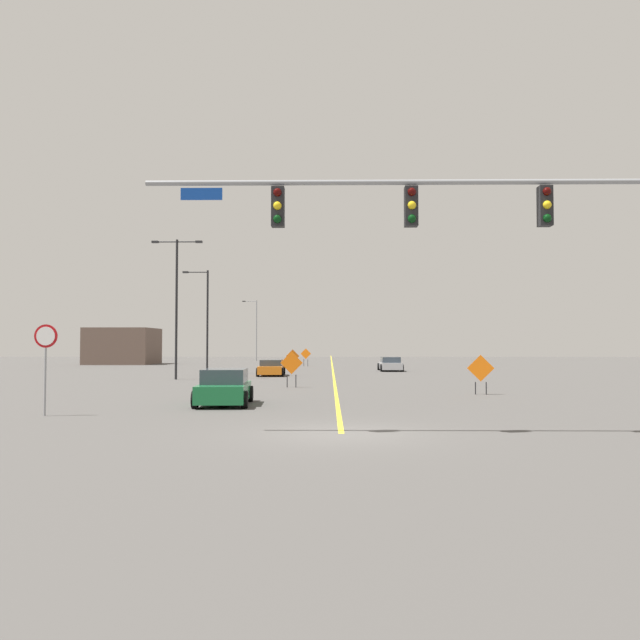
{
  "coord_description": "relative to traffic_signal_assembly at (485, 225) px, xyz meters",
  "views": [
    {
      "loc": [
        -0.31,
        -16.59,
        2.3
      ],
      "look_at": [
        -1.0,
        30.29,
        4.13
      ],
      "focal_mm": 35.79,
      "sensor_mm": 36.0,
      "label": 1
    }
  ],
  "objects": [
    {
      "name": "construction_sign_left_shoulder",
      "position": [
        -6.59,
        51.72,
        -4.22
      ],
      "size": [
        1.12,
        0.27,
        1.91
      ],
      "color": "orange",
      "rests_on": "ground"
    },
    {
      "name": "traffic_signal_assembly",
      "position": [
        0.0,
        0.0,
        0.0
      ],
      "size": [
        14.08,
        0.44,
        7.14
      ],
      "color": "gray",
      "rests_on": "ground"
    },
    {
      "name": "ground",
      "position": [
        -3.76,
        0.02,
        -5.44
      ],
      "size": [
        210.27,
        210.27,
        0.0
      ],
      "primitive_type": "plane",
      "color": "#4C4947"
    },
    {
      "name": "car_silver_mid",
      "position": [
        1.28,
        39.58,
        -4.84
      ],
      "size": [
        1.97,
        4.53,
        1.24
      ],
      "color": "#B7BABF",
      "rests_on": "ground"
    },
    {
      "name": "car_green_far",
      "position": [
        -8.1,
        7.9,
        -4.78
      ],
      "size": [
        2.17,
        3.95,
        1.37
      ],
      "color": "#196B38",
      "rests_on": "ground"
    },
    {
      "name": "street_lamp_far_left",
      "position": [
        -14.26,
        25.62,
        -0.01
      ],
      "size": [
        3.38,
        0.24,
        9.33
      ],
      "color": "black",
      "rests_on": "ground"
    },
    {
      "name": "street_lamp_mid_left",
      "position": [
        -13.95,
        34.02,
        -0.87
      ],
      "size": [
        2.08,
        0.24,
        8.26
      ],
      "color": "black",
      "rests_on": "ground"
    },
    {
      "name": "construction_sign_right_lane",
      "position": [
        2.95,
        13.1,
        -4.3
      ],
      "size": [
        1.22,
        0.31,
        1.84
      ],
      "color": "orange",
      "rests_on": "ground"
    },
    {
      "name": "road_centre_stripe",
      "position": [
        -3.76,
        58.43,
        -5.43
      ],
      "size": [
        0.16,
        116.82,
        0.01
      ],
      "color": "yellow",
      "rests_on": "ground"
    },
    {
      "name": "street_lamp_near_right",
      "position": [
        -14.59,
        73.8,
        -0.67
      ],
      "size": [
        2.1,
        0.24,
        8.64
      ],
      "color": "gray",
      "rests_on": "ground"
    },
    {
      "name": "roadside_building_west",
      "position": [
        -28.64,
        58.91,
        -3.3
      ],
      "size": [
        7.44,
        7.23,
        4.28
      ],
      "color": "brown",
      "rests_on": "ground"
    },
    {
      "name": "construction_sign_median_near",
      "position": [
        -7.36,
        40.57,
        -4.25
      ],
      "size": [
        1.19,
        0.3,
        1.89
      ],
      "color": "orange",
      "rests_on": "ground"
    },
    {
      "name": "car_orange_approaching",
      "position": [
        -8.39,
        30.81,
        -4.85
      ],
      "size": [
        2.05,
        4.1,
        1.19
      ],
      "color": "orange",
      "rests_on": "ground"
    },
    {
      "name": "stop_sign",
      "position": [
        -13.29,
        3.99,
        -3.35
      ],
      "size": [
        0.76,
        0.07,
        2.97
      ],
      "color": "gray",
      "rests_on": "ground"
    },
    {
      "name": "construction_sign_left_lane",
      "position": [
        -6.11,
        17.9,
        -4.21
      ],
      "size": [
        1.23,
        0.15,
        1.94
      ],
      "color": "orange",
      "rests_on": "ground"
    }
  ]
}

